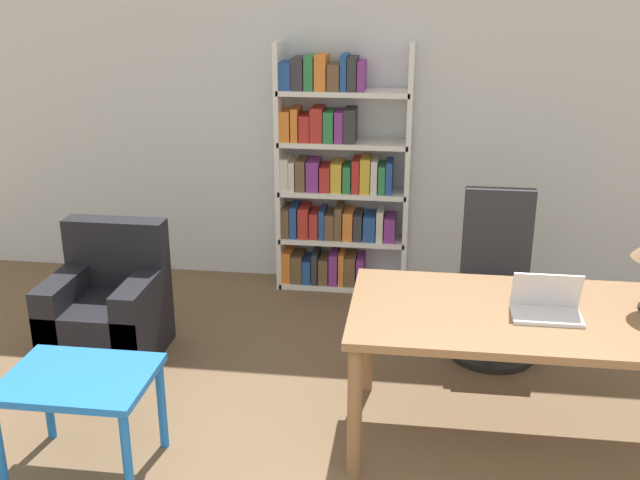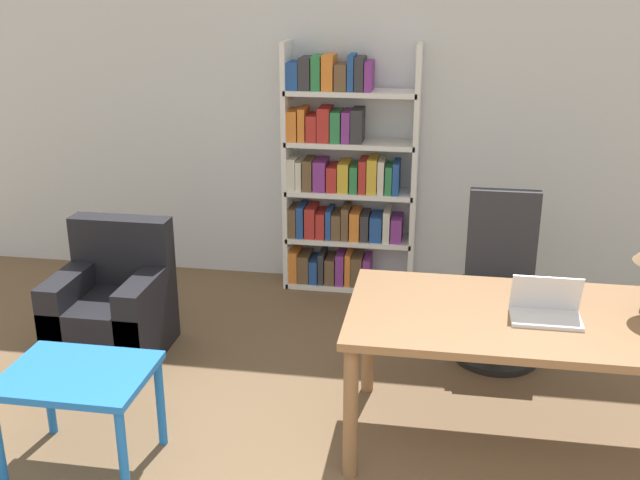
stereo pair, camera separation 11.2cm
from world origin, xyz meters
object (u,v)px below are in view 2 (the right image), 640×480
object	(u,v)px
desk	(523,330)
laptop	(546,309)
bookshelf	(341,180)
side_table_blue	(79,385)
office_chair	(500,287)
armchair	(113,311)

from	to	relation	value
desk	laptop	size ratio (longest dim) A/B	5.21
desk	bookshelf	bearing A→B (deg)	121.31
laptop	side_table_blue	xyz separation A→B (m)	(-2.17, -0.50, -0.33)
laptop	bookshelf	size ratio (longest dim) A/B	0.18
laptop	office_chair	bearing A→B (deg)	97.13
desk	bookshelf	xyz separation A→B (m)	(-1.16, 1.91, 0.20)
desk	armchair	distance (m)	2.53
office_chair	side_table_blue	distance (m)	2.54
laptop	side_table_blue	size ratio (longest dim) A/B	0.48
side_table_blue	bookshelf	bearing A→B (deg)	69.58
laptop	bookshelf	bearing A→B (deg)	122.78
office_chair	side_table_blue	xyz separation A→B (m)	(-2.04, -1.53, -0.01)
office_chair	side_table_blue	bearing A→B (deg)	-143.17
bookshelf	side_table_blue	bearing A→B (deg)	-110.42
armchair	side_table_blue	bearing A→B (deg)	-72.85
side_table_blue	bookshelf	distance (m)	2.64
office_chair	side_table_blue	size ratio (longest dim) A/B	1.53
laptop	office_chair	xyz separation A→B (m)	(-0.13, 1.03, -0.33)
armchair	desk	bearing A→B (deg)	-14.10
laptop	armchair	world-z (taller)	laptop
side_table_blue	laptop	bearing A→B (deg)	12.93
laptop	office_chair	world-z (taller)	office_chair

